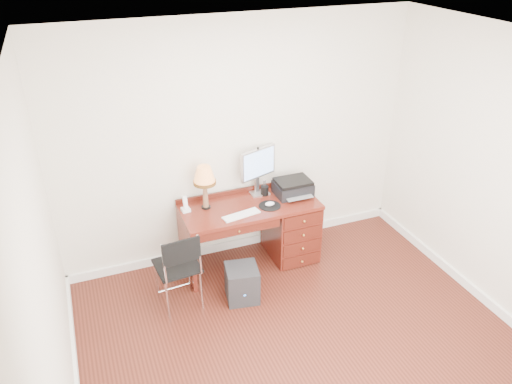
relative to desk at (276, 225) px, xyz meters
name	(u,v)px	position (x,y,z in m)	size (l,w,h in m)	color
ground	(304,345)	(-0.32, -1.40, -0.41)	(4.00, 4.00, 0.00)	#3A140D
room_shell	(277,299)	(-0.32, -0.77, -0.36)	(4.00, 4.00, 4.00)	silver
desk	(276,225)	(0.00, 0.00, 0.00)	(1.50, 0.67, 0.75)	maroon
monitor	(259,166)	(-0.13, 0.22, 0.68)	(0.45, 0.23, 0.54)	silver
keyboard	(241,215)	(-0.49, -0.18, 0.34)	(0.41, 0.12, 0.02)	white
mouse_pad	(270,205)	(-0.13, -0.11, 0.35)	(0.24, 0.24, 0.05)	black
printer	(293,187)	(0.22, 0.05, 0.42)	(0.40, 0.31, 0.18)	black
leg_lamp	(204,178)	(-0.78, 0.11, 0.70)	(0.24, 0.24, 0.49)	black
phone	(186,207)	(-1.00, 0.12, 0.39)	(0.09, 0.09, 0.18)	white
pen_cup	(265,190)	(-0.09, 0.15, 0.39)	(0.09, 0.09, 0.11)	black
chair	(178,264)	(-1.25, -0.47, 0.12)	(0.44, 0.45, 0.87)	black
equipment_box	(242,283)	(-0.63, -0.57, -0.22)	(0.32, 0.32, 0.38)	black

